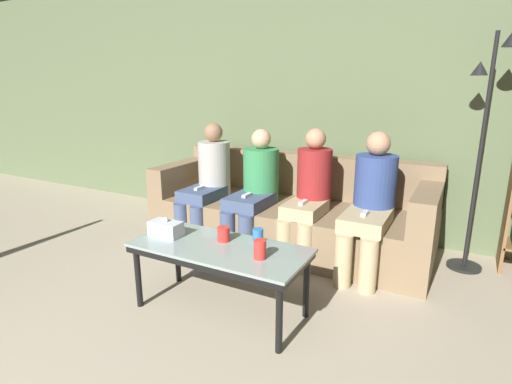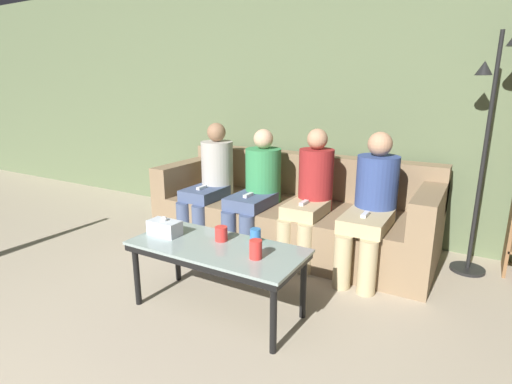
% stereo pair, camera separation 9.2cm
% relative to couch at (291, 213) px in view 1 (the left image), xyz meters
% --- Properties ---
extents(wall_back, '(12.00, 0.06, 2.60)m').
position_rel_couch_xyz_m(wall_back, '(0.00, 0.54, 1.01)').
color(wall_back, '#60704C').
rests_on(wall_back, ground_plane).
extents(couch, '(2.50, 0.95, 0.80)m').
position_rel_couch_xyz_m(couch, '(0.00, 0.00, 0.00)').
color(couch, '#897051').
rests_on(couch, ground_plane).
extents(coffee_table, '(1.13, 0.51, 0.46)m').
position_rel_couch_xyz_m(coffee_table, '(0.07, -1.31, 0.12)').
color(coffee_table, '#8C9E99').
rests_on(coffee_table, ground_plane).
extents(cup_near_left, '(0.08, 0.08, 0.09)m').
position_rel_couch_xyz_m(cup_near_left, '(0.05, -1.22, 0.21)').
color(cup_near_left, red).
rests_on(cup_near_left, coffee_table).
extents(cup_near_right, '(0.07, 0.07, 0.09)m').
position_rel_couch_xyz_m(cup_near_right, '(0.25, -1.13, 0.21)').
color(cup_near_right, '#3372BF').
rests_on(cup_near_right, coffee_table).
extents(cup_far_center, '(0.07, 0.07, 0.11)m').
position_rel_couch_xyz_m(cup_far_center, '(0.38, -1.35, 0.22)').
color(cup_far_center, red).
rests_on(cup_far_center, coffee_table).
extents(tissue_box, '(0.22, 0.12, 0.13)m').
position_rel_couch_xyz_m(tissue_box, '(-0.34, -1.33, 0.22)').
color(tissue_box, silver).
rests_on(tissue_box, coffee_table).
extents(standing_lamp, '(0.31, 0.26, 1.82)m').
position_rel_couch_xyz_m(standing_lamp, '(1.48, 0.17, 0.82)').
color(standing_lamp, black).
rests_on(standing_lamp, ground_plane).
extents(seated_person_left_end, '(0.31, 0.64, 1.09)m').
position_rel_couch_xyz_m(seated_person_left_end, '(-0.76, -0.22, 0.28)').
color(seated_person_left_end, '#47567A').
rests_on(seated_person_left_end, ground_plane).
extents(seated_person_mid_left, '(0.32, 0.67, 1.06)m').
position_rel_couch_xyz_m(seated_person_mid_left, '(-0.25, -0.22, 0.27)').
color(seated_person_mid_left, '#47567A').
rests_on(seated_person_mid_left, ground_plane).
extents(seated_person_mid_right, '(0.31, 0.62, 1.09)m').
position_rel_couch_xyz_m(seated_person_mid_right, '(0.25, -0.22, 0.28)').
color(seated_person_mid_right, tan).
rests_on(seated_person_mid_right, ground_plane).
extents(seated_person_right_end, '(0.32, 0.72, 1.10)m').
position_rel_couch_xyz_m(seated_person_right_end, '(0.76, -0.23, 0.28)').
color(seated_person_right_end, tan).
rests_on(seated_person_right_end, ground_plane).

